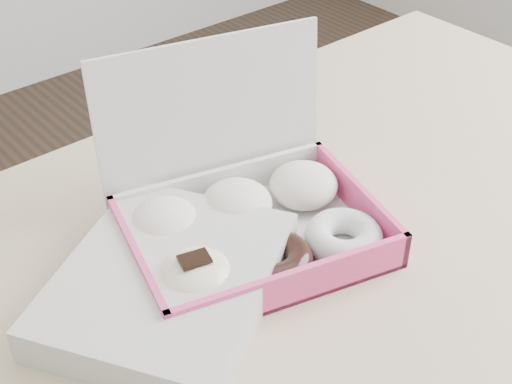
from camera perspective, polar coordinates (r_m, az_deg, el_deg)
table at (r=0.88m, az=7.04°, el=-8.25°), size 1.20×0.80×0.75m
donut_box at (r=0.81m, az=-0.85°, el=-2.04°), size 0.33×0.30×0.20m
newspapers at (r=0.75m, az=-7.11°, el=-7.20°), size 0.33×0.31×0.04m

